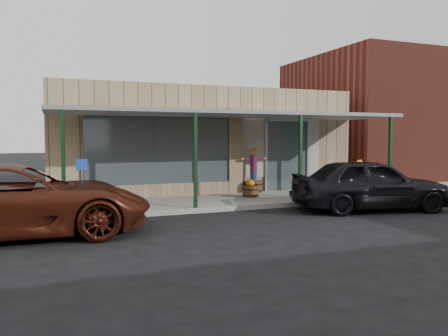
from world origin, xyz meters
name	(u,v)px	position (x,y,z in m)	size (l,w,h in m)	color
ground	(283,221)	(0.00, 0.00, 0.00)	(120.00, 120.00, 0.00)	black
sidewalk	(233,201)	(0.00, 3.60, 0.07)	(40.00, 3.20, 0.15)	gray
storefront	(193,141)	(0.00, 8.16, 2.09)	(12.00, 6.25, 4.20)	#98815D
awning	(233,115)	(0.00, 3.56, 3.01)	(12.00, 3.00, 3.04)	slate
block_buildings_near	(227,106)	(2.01, 9.20, 3.77)	(61.00, 8.00, 8.00)	maroon
barrel_scarecrow	(253,177)	(1.35, 4.80, 0.74)	(1.01, 0.89, 1.75)	brown
barrel_pumpkin	(250,190)	(0.74, 3.73, 0.38)	(0.61, 0.61, 0.66)	brown
handicap_sign	(82,178)	(-5.00, 2.66, 1.11)	(0.31, 0.05, 1.49)	gray
parked_sedan	(370,184)	(3.35, 0.61, 0.81)	(5.06, 2.89, 1.62)	black
car_maroon	(17,200)	(-6.54, 0.61, 0.83)	(2.76, 5.98, 1.66)	#481A0E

